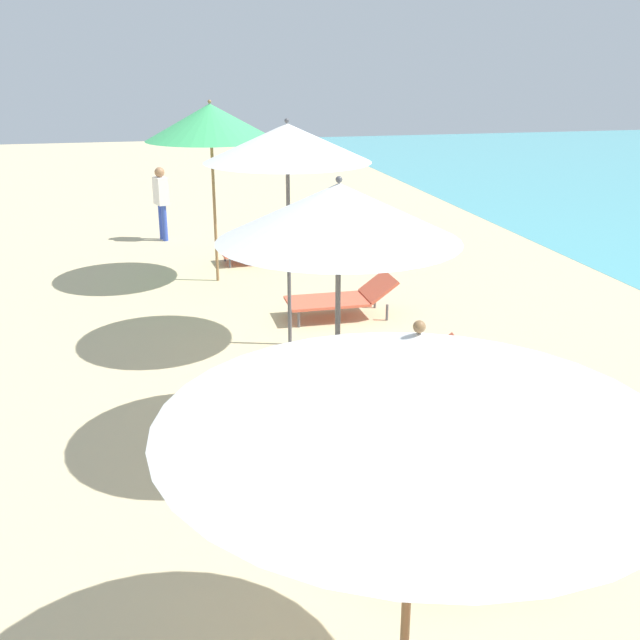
{
  "coord_description": "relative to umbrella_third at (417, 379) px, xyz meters",
  "views": [
    {
      "loc": [
        -1.06,
        3.76,
        3.56
      ],
      "look_at": [
        0.41,
        10.01,
        1.31
      ],
      "focal_mm": 41.67,
      "sensor_mm": 36.0,
      "label": 1
    }
  ],
  "objects": [
    {
      "name": "umbrella_fourth",
      "position": [
        0.47,
        3.25,
        0.15
      ],
      "size": [
        2.2,
        2.2,
        2.62
      ],
      "color": "#4C4C51",
      "rests_on": "ground"
    },
    {
      "name": "umbrella_farthest",
      "position": [
        -0.08,
        9.3,
        0.47
      ],
      "size": [
        2.11,
        2.11,
        2.98
      ],
      "color": "olive",
      "rests_on": "ground"
    },
    {
      "name": "lounger_farthest_shoreside",
      "position": [
        0.89,
        10.36,
        -1.91
      ],
      "size": [
        1.57,
        0.72,
        0.5
      ],
      "rotation": [
        0.0,
        0.0,
        3.21
      ],
      "color": "#D8593F",
      "rests_on": "ground"
    },
    {
      "name": "person_walking_near",
      "position": [
        -0.87,
        12.6,
        -1.25
      ],
      "size": [
        0.33,
        0.41,
        1.51
      ],
      "rotation": [
        0.0,
        0.0,
        3.48
      ],
      "color": "#334CB2",
      "rests_on": "ground"
    },
    {
      "name": "umbrella_third",
      "position": [
        0.0,
        0.0,
        0.0
      ],
      "size": [
        2.51,
        2.51,
        2.45
      ],
      "color": "olive",
      "rests_on": "ground"
    },
    {
      "name": "lounger_fourth_shoreside",
      "position": [
        1.49,
        4.38,
        -1.9
      ],
      "size": [
        1.55,
        0.88,
        0.55
      ],
      "rotation": [
        0.0,
        0.0,
        2.99
      ],
      "color": "#D8593F",
      "rests_on": "ground"
    },
    {
      "name": "lounger_fifth_shoreside",
      "position": [
        1.51,
        6.97,
        -1.85
      ],
      "size": [
        1.57,
        0.69,
        0.59
      ],
      "rotation": [
        0.0,
        0.0,
        3.14
      ],
      "color": "#D8593F",
      "rests_on": "ground"
    },
    {
      "name": "umbrella_fifth",
      "position": [
        0.55,
        6.05,
        0.46
      ],
      "size": [
        2.06,
        2.06,
        2.91
      ],
      "color": "#4C4C51",
      "rests_on": "ground"
    },
    {
      "name": "lounger_third_shoreside",
      "position": [
        0.99,
        1.3,
        -1.83
      ],
      "size": [
        1.35,
        0.77,
        0.6
      ],
      "rotation": [
        0.0,
        0.0,
        3.03
      ],
      "color": "#D8593F",
      "rests_on": "ground"
    }
  ]
}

